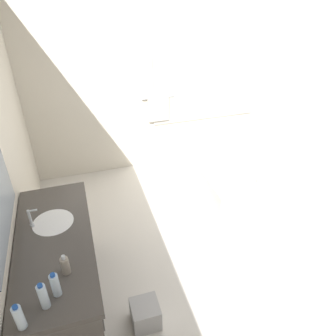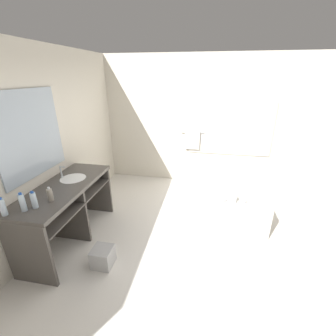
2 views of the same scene
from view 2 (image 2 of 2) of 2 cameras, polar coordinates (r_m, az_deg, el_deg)
ground_plane at (r=3.47m, az=7.58°, el=-19.09°), size 16.00×16.00×0.00m
wall_back_with_blinds at (r=4.92m, az=10.18°, el=11.13°), size 7.40×0.13×2.70m
wall_left_with_mirror at (r=3.57m, az=-29.60°, el=4.32°), size 0.08×7.40×2.70m
vanity_counter at (r=3.51m, az=-24.21°, el=-7.36°), size 0.64×1.61×0.90m
sink_faucet at (r=3.63m, az=-25.47°, el=-0.92°), size 0.09×0.04×0.18m
bathtub at (r=4.36m, az=15.18°, el=-5.48°), size 1.09×1.88×0.67m
water_bottle_1 at (r=2.96m, az=-33.02°, el=-7.35°), size 0.06×0.06×0.23m
water_bottle_2 at (r=3.00m, az=-36.44°, el=-7.97°), size 0.06×0.06×0.21m
water_bottle_3 at (r=2.96m, az=-30.91°, el=-7.02°), size 0.06×0.06×0.21m
soap_dispenser at (r=3.04m, az=-27.78°, el=-6.02°), size 0.06×0.06×0.18m
waste_bin at (r=3.23m, az=-16.23°, el=-20.81°), size 0.26×0.26×0.25m
bath_mat at (r=3.41m, az=16.18°, el=-20.65°), size 0.48×0.70×0.02m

